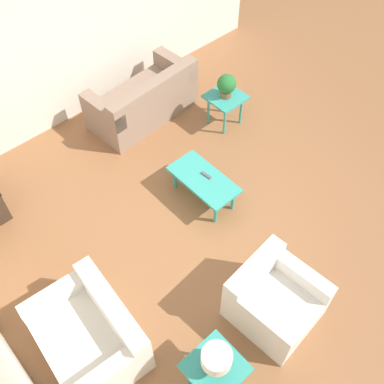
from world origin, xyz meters
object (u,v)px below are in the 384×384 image
at_px(side_table_plant, 225,100).
at_px(potted_plant, 227,85).
at_px(side_table_lamp, 215,370).
at_px(sofa, 144,101).
at_px(coffee_table, 204,181).
at_px(armchair, 273,300).
at_px(loveseat, 91,336).
at_px(table_lamp, 216,359).

height_order(side_table_plant, potted_plant, potted_plant).
relative_size(side_table_plant, side_table_lamp, 1.00).
relative_size(sofa, coffee_table, 1.79).
xyz_separation_m(armchair, side_table_plant, (2.70, -1.91, 0.15)).
bearing_deg(loveseat, coffee_table, 111.86).
bearing_deg(potted_plant, coffee_table, 124.57).
relative_size(coffee_table, side_table_lamp, 1.85).
xyz_separation_m(side_table_plant, side_table_lamp, (-2.84, 2.98, 0.00)).
bearing_deg(sofa, armchair, 69.89).
bearing_deg(armchair, potted_plant, 50.24).
height_order(loveseat, potted_plant, potted_plant).
distance_m(sofa, side_table_plant, 1.31).
distance_m(loveseat, coffee_table, 2.48).
relative_size(sofa, side_table_lamp, 3.30).
height_order(sofa, side_table_plant, sofa).
height_order(armchair, loveseat, same).
distance_m(side_table_lamp, potted_plant, 4.13).
relative_size(loveseat, side_table_lamp, 2.36).
bearing_deg(side_table_plant, sofa, 41.02).
bearing_deg(sofa, potted_plant, 126.92).
distance_m(potted_plant, table_lamp, 4.12).
bearing_deg(coffee_table, side_table_plant, -55.43).
height_order(armchair, table_lamp, table_lamp).
height_order(loveseat, side_table_lamp, loveseat).
relative_size(armchair, side_table_lamp, 1.77).
height_order(sofa, loveseat, sofa).
height_order(armchair, coffee_table, armchair).
distance_m(side_table_plant, table_lamp, 4.13).
height_order(loveseat, table_lamp, table_lamp).
xyz_separation_m(loveseat, side_table_plant, (1.65, -3.69, 0.16)).
bearing_deg(side_table_lamp, table_lamp, 135.00).
relative_size(sofa, table_lamp, 5.16).
bearing_deg(loveseat, sofa, 137.48).
height_order(sofa, table_lamp, table_lamp).
distance_m(coffee_table, side_table_lamp, 2.54).
xyz_separation_m(loveseat, table_lamp, (-1.19, -0.71, 0.47)).
bearing_deg(armchair, side_table_lamp, -176.94).
height_order(loveseat, coffee_table, loveseat).
distance_m(side_table_plant, side_table_lamp, 4.12).
height_order(side_table_lamp, potted_plant, potted_plant).
height_order(side_table_lamp, table_lamp, table_lamp).
bearing_deg(armchair, side_table_plant, 50.24).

